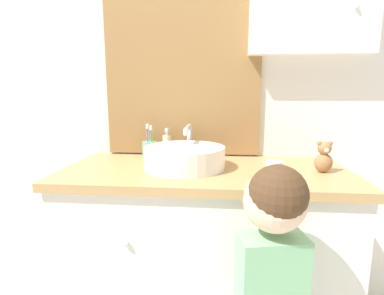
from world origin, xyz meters
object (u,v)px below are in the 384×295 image
(child_figure, at_px, (271,276))
(soap_dispenser, at_px, (167,146))
(sink_basin, at_px, (185,156))
(teddy_bear, at_px, (324,157))
(drinking_cup, at_px, (273,173))
(toothbrush_holder, at_px, (149,149))

(child_figure, bearing_deg, soap_dispenser, 122.85)
(sink_basin, distance_m, soap_dispenser, 0.24)
(child_figure, bearing_deg, sink_basin, 124.75)
(sink_basin, xyz_separation_m, soap_dispenser, (-0.12, 0.21, 0.01))
(teddy_bear, xyz_separation_m, drinking_cup, (-0.23, -0.19, -0.02))
(soap_dispenser, bearing_deg, child_figure, -57.15)
(toothbrush_holder, relative_size, drinking_cup, 2.01)
(teddy_bear, bearing_deg, child_figure, -122.25)
(sink_basin, bearing_deg, drinking_cup, -31.58)
(child_figure, bearing_deg, teddy_bear, 57.75)
(soap_dispenser, bearing_deg, sink_basin, -61.35)
(soap_dispenser, distance_m, teddy_bear, 0.73)
(toothbrush_holder, xyz_separation_m, soap_dispenser, (0.08, 0.04, 0.01))
(soap_dispenser, relative_size, child_figure, 0.16)
(teddy_bear, bearing_deg, toothbrush_holder, 165.53)
(teddy_bear, bearing_deg, soap_dispenser, 161.10)
(child_figure, bearing_deg, toothbrush_holder, 129.26)
(toothbrush_holder, xyz_separation_m, child_figure, (0.51, -0.62, -0.26))
(child_figure, distance_m, teddy_bear, 0.57)
(sink_basin, relative_size, teddy_bear, 3.02)
(teddy_bear, distance_m, drinking_cup, 0.30)
(drinking_cup, bearing_deg, soap_dispenser, 137.23)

